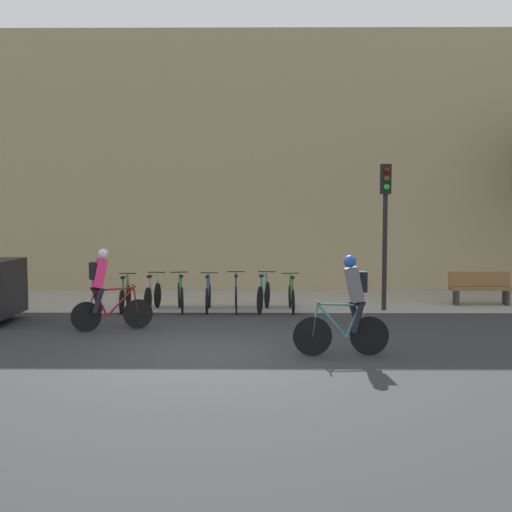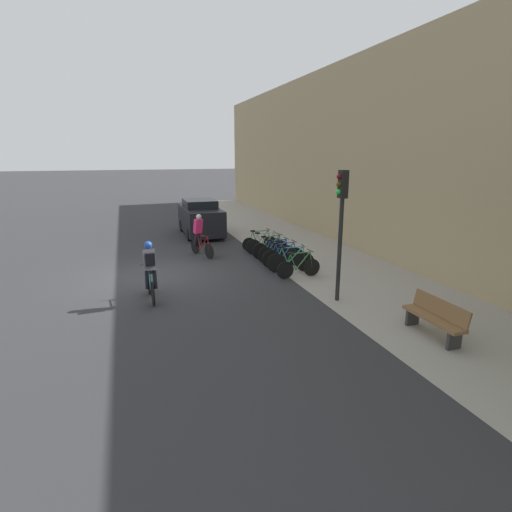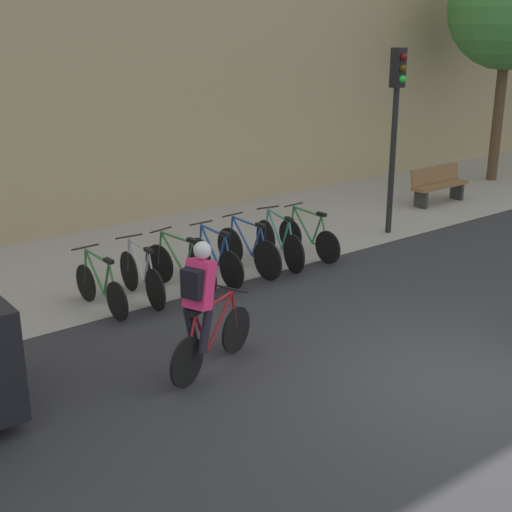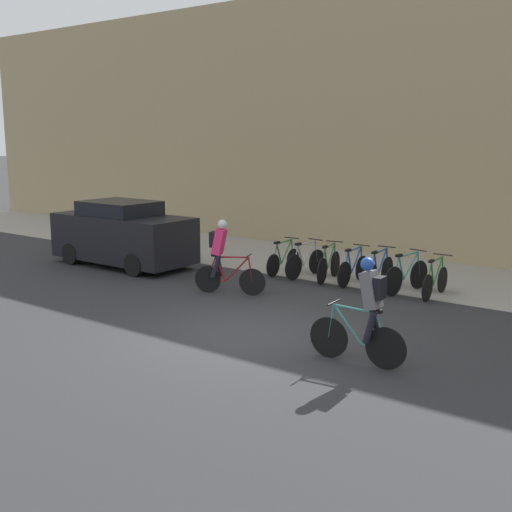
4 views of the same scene
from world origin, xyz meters
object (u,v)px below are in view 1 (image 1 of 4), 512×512
object	(u,v)px
parked_bike_6	(291,296)
traffic_light_pole	(385,210)
bench	(481,288)
parked_bike_0	(125,296)
parked_bike_1	(153,295)
parked_bike_3	(208,296)
parked_bike_4	(236,295)
cyclist_pink	(103,287)
cyclist_grey	(350,303)
parked_bike_2	(181,295)
parked_bike_5	(264,295)

from	to	relation	value
parked_bike_6	traffic_light_pole	size ratio (longest dim) A/B	0.44
parked_bike_6	bench	xyz separation A→B (m)	(5.21, 1.15, 0.09)
parked_bike_0	parked_bike_1	size ratio (longest dim) A/B	0.96
parked_bike_3	parked_bike_4	distance (m)	0.71
cyclist_pink	cyclist_grey	size ratio (longest dim) A/B	0.98
parked_bike_1	bench	distance (m)	8.84
cyclist_grey	parked_bike_1	bearing A→B (deg)	130.99
parked_bike_4	parked_bike_1	bearing A→B (deg)	-179.99
parked_bike_1	parked_bike_3	bearing A→B (deg)	0.02
cyclist_pink	parked_bike_1	xyz separation A→B (m)	(0.60, 2.70, -0.55)
cyclist_grey	parked_bike_2	bearing A→B (deg)	126.01
cyclist_pink	parked_bike_6	bearing A→B (deg)	32.96
cyclist_grey	parked_bike_0	xyz separation A→B (m)	(-5.06, 5.01, -0.57)
traffic_light_pole	bench	distance (m)	3.66
cyclist_grey	parked_bike_4	size ratio (longest dim) A/B	1.03
parked_bike_2	cyclist_grey	bearing A→B (deg)	-53.99
cyclist_pink	traffic_light_pole	xyz separation A→B (m)	(6.55, 2.85, 1.64)
traffic_light_pole	parked_bike_6	bearing A→B (deg)	-176.23
cyclist_pink	cyclist_grey	distance (m)	5.47
traffic_light_pole	bench	size ratio (longest dim) A/B	2.21
parked_bike_6	traffic_light_pole	bearing A→B (deg)	3.77
parked_bike_4	traffic_light_pole	world-z (taller)	traffic_light_pole
parked_bike_0	parked_bike_4	world-z (taller)	parked_bike_4
parked_bike_4	parked_bike_5	size ratio (longest dim) A/B	0.99
cyclist_pink	parked_bike_3	xyz separation A→B (m)	(2.02, 2.70, -0.55)
bench	parked_bike_1	bearing A→B (deg)	-172.56
cyclist_grey	parked_bike_4	world-z (taller)	cyclist_grey
cyclist_grey	parked_bike_5	world-z (taller)	cyclist_grey
parked_bike_2	parked_bike_1	bearing A→B (deg)	-179.98
parked_bike_2	traffic_light_pole	size ratio (longest dim) A/B	0.45
parked_bike_5	parked_bike_0	bearing A→B (deg)	-179.98
parked_bike_0	cyclist_grey	bearing A→B (deg)	-44.70
cyclist_pink	bench	xyz separation A→B (m)	(9.37, 3.84, -0.48)
parked_bike_0	parked_bike_5	bearing A→B (deg)	0.02
parked_bike_3	parked_bike_6	size ratio (longest dim) A/B	0.98
parked_bike_1	parked_bike_6	bearing A→B (deg)	-0.01
parked_bike_2	parked_bike_5	size ratio (longest dim) A/B	0.96
cyclist_grey	parked_bike_6	distance (m)	5.10
traffic_light_pole	bench	bearing A→B (deg)	19.33
cyclist_grey	traffic_light_pole	world-z (taller)	traffic_light_pole
cyclist_pink	parked_bike_3	bearing A→B (deg)	53.10
parked_bike_2	parked_bike_3	distance (m)	0.71
parked_bike_3	bench	size ratio (longest dim) A/B	0.94
parked_bike_5	parked_bike_3	bearing A→B (deg)	179.98
traffic_light_pole	bench	xyz separation A→B (m)	(2.82, 0.99, -2.12)
parked_bike_0	parked_bike_3	bearing A→B (deg)	0.04
parked_bike_6	traffic_light_pole	world-z (taller)	traffic_light_pole
parked_bike_0	parked_bike_5	xyz separation A→B (m)	(3.55, 0.00, 0.03)
parked_bike_2	parked_bike_0	bearing A→B (deg)	-179.96
cyclist_pink	parked_bike_4	distance (m)	3.88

